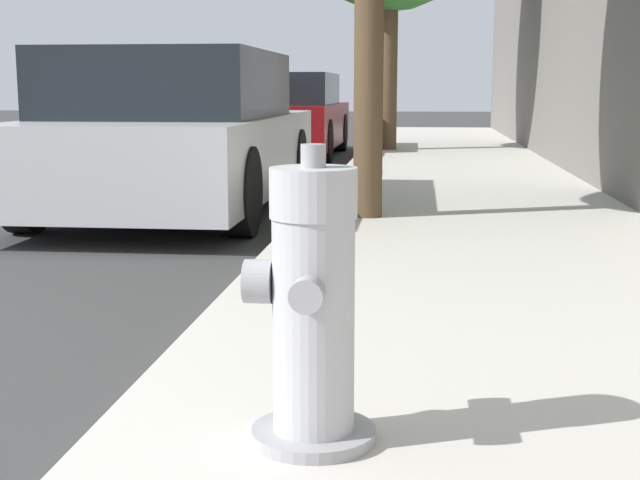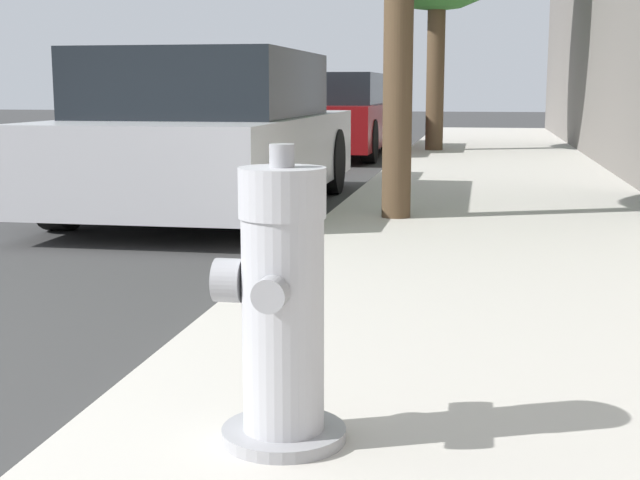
{
  "view_description": "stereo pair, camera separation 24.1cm",
  "coord_description": "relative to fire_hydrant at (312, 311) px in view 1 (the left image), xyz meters",
  "views": [
    {
      "loc": [
        2.99,
        -2.24,
        1.09
      ],
      "look_at": [
        2.6,
        1.27,
        0.49
      ],
      "focal_mm": 50.0,
      "sensor_mm": 36.0,
      "label": 1
    },
    {
      "loc": [
        3.23,
        -2.21,
        1.09
      ],
      "look_at": [
        2.6,
        1.27,
        0.49
      ],
      "focal_mm": 50.0,
      "sensor_mm": 36.0,
      "label": 2
    }
  ],
  "objects": [
    {
      "name": "parked_car_near",
      "position": [
        -1.85,
        5.43,
        0.18
      ],
      "size": [
        1.87,
        4.41,
        1.4
      ],
      "color": "#B7B7BC",
      "rests_on": "ground_plane"
    },
    {
      "name": "fire_hydrant",
      "position": [
        0.0,
        0.0,
        0.0
      ],
      "size": [
        0.36,
        0.35,
        0.81
      ],
      "color": "#97979C",
      "rests_on": "sidewalk_slab"
    },
    {
      "name": "parked_car_mid",
      "position": [
        -1.94,
        11.94,
        0.14
      ],
      "size": [
        1.86,
        4.18,
        1.32
      ],
      "color": "maroon",
      "rests_on": "ground_plane"
    }
  ]
}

